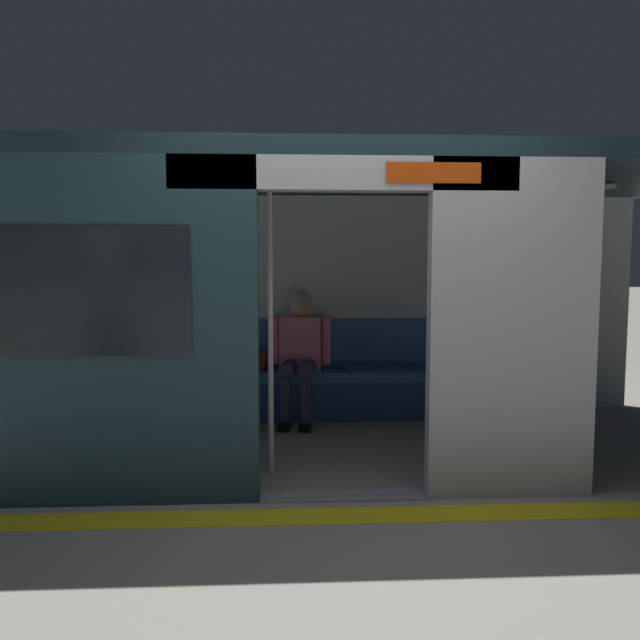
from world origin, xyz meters
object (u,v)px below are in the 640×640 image
at_px(handbag, 251,360).
at_px(book, 348,367).
at_px(grab_pole_door, 270,325).
at_px(train_car, 321,263).
at_px(bench_seat, 324,381).
at_px(person_seated, 300,348).

distance_m(handbag, book, 0.91).
relative_size(book, grab_pole_door, 0.11).
relative_size(train_car, bench_seat, 2.12).
bearing_deg(train_car, book, -107.55).
bearing_deg(book, bench_seat, -9.94).
xyz_separation_m(bench_seat, grab_pole_door, (0.46, 1.49, 0.68)).
relative_size(handbag, book, 1.18).
xyz_separation_m(person_seated, handbag, (0.45, -0.12, -0.14)).
bearing_deg(train_car, bench_seat, -94.74).
height_order(bench_seat, handbag, handbag).
height_order(train_car, person_seated, train_car).
bearing_deg(person_seated, bench_seat, -166.99).
bearing_deg(train_car, grab_pole_door, 57.04).
relative_size(bench_seat, handbag, 11.62).
bearing_deg(handbag, bench_seat, 174.07).
relative_size(train_car, handbag, 24.62).
bearing_deg(bench_seat, handbag, -5.93).
bearing_deg(person_seated, train_car, 99.98).
height_order(train_car, handbag, train_car).
bearing_deg(person_seated, handbag, -15.04).
xyz_separation_m(handbag, book, (-0.91, 0.01, -0.07)).
bearing_deg(train_car, handbag, -58.09).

